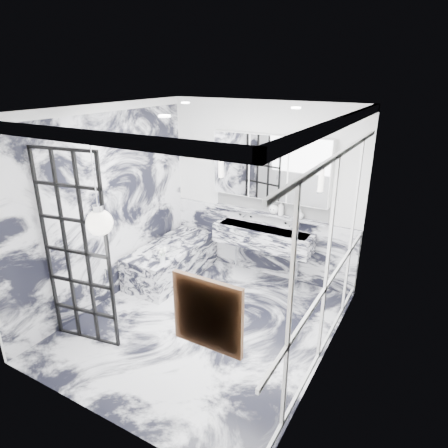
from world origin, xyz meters
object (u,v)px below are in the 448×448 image
Objects in this scene: crittall_door at (76,252)px; mirror_cabinet at (270,167)px; trough_sink at (263,237)px; bathtub at (172,261)px.

mirror_cabinet is at bearing 55.36° from crittall_door.
crittall_door reaches higher than trough_sink.
mirror_cabinet reaches higher than bathtub.
mirror_cabinet is 2.20m from bathtub.
crittall_door is 2.09m from bathtub.
crittall_door is 3.04m from mirror_cabinet.
crittall_door is at bearing -116.40° from trough_sink.
crittall_door reaches higher than mirror_cabinet.
crittall_door is 2.87m from trough_sink.
mirror_cabinet is (-0.00, 0.17, 1.09)m from trough_sink.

